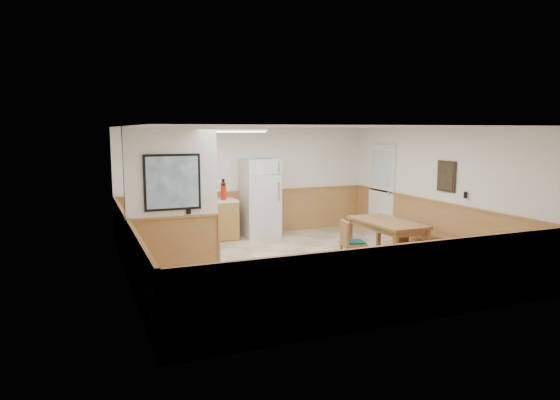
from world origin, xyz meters
name	(u,v)px	position (x,y,z in m)	size (l,w,h in m)	color
ground	(301,265)	(0.00, 0.00, 0.00)	(6.00, 6.00, 0.00)	#CAB691
ceiling	(301,127)	(0.00, 0.00, 2.50)	(6.00, 6.00, 0.02)	white
back_wall	(247,181)	(0.00, 3.00, 1.25)	(6.00, 0.02, 2.50)	white
right_wall	(437,190)	(3.00, 0.00, 1.25)	(0.02, 6.00, 2.50)	white
left_wall	(126,207)	(-3.00, 0.00, 1.25)	(0.02, 6.00, 2.50)	white
wainscot_back	(248,213)	(0.00, 2.98, 0.50)	(6.00, 0.04, 1.00)	#B38047
wainscot_right	(434,226)	(2.98, 0.00, 0.50)	(0.04, 6.00, 1.00)	#B38047
wainscot_left	(129,254)	(-2.98, 0.00, 0.50)	(0.04, 6.00, 1.00)	#B38047
partition_wall	(172,204)	(-2.25, 0.19, 1.23)	(1.50, 0.20, 2.50)	white
kitchen_counter	(200,220)	(-1.21, 2.68, 0.46)	(2.20, 0.61, 1.00)	olive
exterior_door	(381,189)	(2.96, 1.90, 1.05)	(0.07, 1.02, 2.15)	white
kitchen_window	(156,171)	(-2.10, 2.98, 1.55)	(0.80, 0.04, 1.00)	white
wall_painting	(446,176)	(2.97, -0.30, 1.55)	(0.04, 0.50, 0.60)	#341F15
fluorescent_fixture	(236,130)	(-0.80, 1.30, 2.45)	(1.20, 0.30, 0.09)	white
refrigerator	(260,198)	(0.18, 2.63, 0.89)	(0.81, 0.73, 1.79)	silver
dining_table	(387,226)	(1.66, -0.26, 0.65)	(0.84, 1.62, 0.75)	#955736
dining_bench	(429,237)	(2.70, -0.21, 0.35)	(0.54, 1.69, 0.45)	#955736
dining_chair	(349,240)	(0.74, -0.44, 0.50)	(0.61, 0.47, 0.85)	#955736
fire_extinguisher	(223,190)	(-0.68, 2.64, 1.11)	(0.13, 0.13, 0.47)	#BA1C09
soap_bottle	(157,198)	(-2.14, 2.65, 1.02)	(0.08, 0.08, 0.24)	#198D2D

